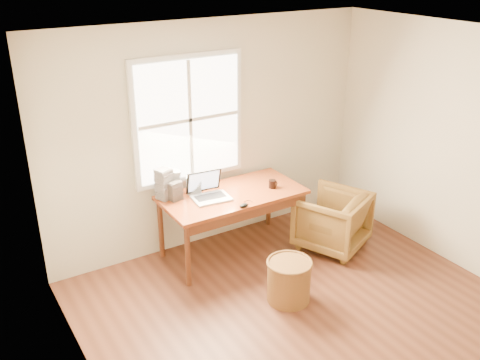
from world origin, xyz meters
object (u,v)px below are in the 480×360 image
object	(u,v)px
wicker_stool	(289,281)
coffee_mug	(272,184)
armchair	(332,220)
cd_stack_a	(173,183)
laptop	(211,188)
desk	(232,195)

from	to	relation	value
wicker_stool	coffee_mug	xyz separation A→B (m)	(0.47, 0.98, 0.58)
armchair	cd_stack_a	bearing A→B (deg)	-50.37
laptop	coffee_mug	distance (m)	0.75
laptop	coffee_mug	world-z (taller)	laptop
coffee_mug	wicker_stool	bearing A→B (deg)	-96.67
desk	wicker_stool	world-z (taller)	desk
coffee_mug	laptop	bearing A→B (deg)	-168.60
desk	coffee_mug	size ratio (longest dim) A/B	17.14
wicker_stool	cd_stack_a	xyz separation A→B (m)	(-0.58, 1.39, 0.68)
armchair	coffee_mug	size ratio (longest dim) A/B	8.04
armchair	laptop	size ratio (longest dim) A/B	1.93
armchair	laptop	xyz separation A→B (m)	(-1.33, 0.49, 0.55)
armchair	wicker_stool	bearing A→B (deg)	4.99
wicker_stool	cd_stack_a	distance (m)	1.65
armchair	laptop	bearing A→B (deg)	-44.33
laptop	coffee_mug	bearing A→B (deg)	-1.71
laptop	cd_stack_a	xyz separation A→B (m)	(-0.30, 0.31, 0.01)
wicker_stool	coffee_mug	bearing A→B (deg)	64.64
desk	cd_stack_a	world-z (taller)	cd_stack_a
laptop	coffee_mug	size ratio (longest dim) A/B	4.17
wicker_stool	laptop	bearing A→B (deg)	104.20
cd_stack_a	coffee_mug	bearing A→B (deg)	-21.44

